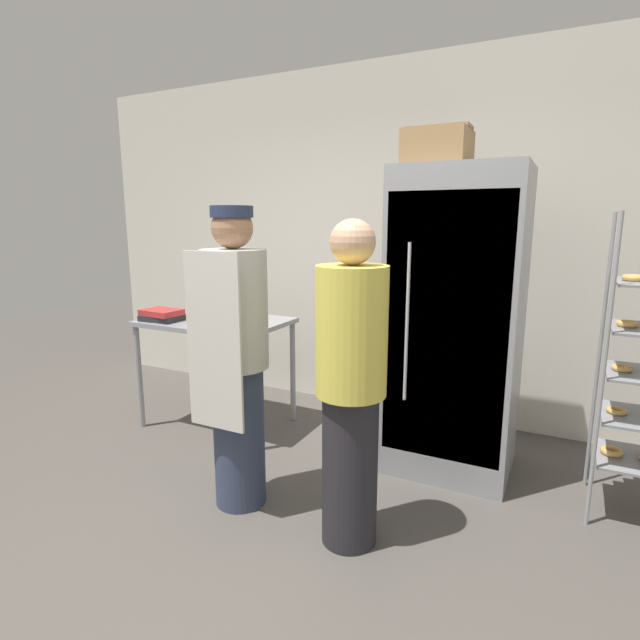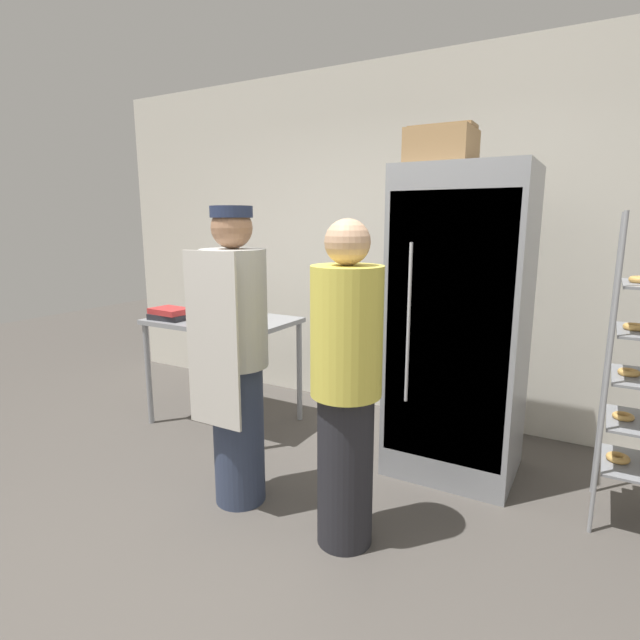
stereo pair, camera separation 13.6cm
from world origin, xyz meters
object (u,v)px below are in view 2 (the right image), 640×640
Objects in this scene: donut_box at (230,318)px; person_baker at (235,355)px; binder_stack at (170,314)px; cardboard_storage_box at (442,146)px; refrigerator at (459,325)px; blender_pitcher at (230,299)px; person_customer at (346,386)px.

donut_box is 1.02m from person_baker.
binder_stack is at bearing -168.93° from donut_box.
person_baker is at bearing -131.12° from cardboard_storage_box.
refrigerator is 1.93m from blender_pitcher.
binder_stack is 2.03m from person_customer.
binder_stack is 0.18× the size of person_baker.
person_baker is (1.19, -0.66, -0.02)m from binder_stack.
refrigerator reaches higher than person_customer.
refrigerator reaches higher than donut_box.
blender_pitcher is 0.72× the size of cardboard_storage_box.
blender_pitcher is at bearing 129.92° from donut_box.
refrigerator is 7.28× the size of donut_box.
donut_box is at bearing 11.07° from binder_stack.
person_baker is 0.72m from person_customer.
cardboard_storage_box reaches higher than person_baker.
binder_stack is 2.36m from cardboard_storage_box.
blender_pitcher is 2.09m from cardboard_storage_box.
cardboard_storage_box reaches higher than refrigerator.
cardboard_storage_box is (-0.15, -0.05, 1.09)m from refrigerator.
person_baker is (-0.99, -1.01, -0.09)m from refrigerator.
refrigerator is at bearing 8.95° from binder_stack.
refrigerator is at bearing 45.50° from person_baker.
person_baker is (0.67, -0.77, -0.02)m from donut_box.
cardboard_storage_box is at bearing 48.88° from person_baker.
blender_pitcher is at bearing 130.80° from person_baker.
blender_pitcher is 0.50m from binder_stack.
person_baker is at bearing 176.81° from person_customer.
blender_pitcher is 0.16× the size of person_baker.
blender_pitcher is (-0.27, 0.32, 0.08)m from donut_box.
cardboard_storage_box is 0.23× the size of person_customer.
cardboard_storage_box is (1.51, 0.19, 1.16)m from donut_box.
person_baker is at bearing -134.50° from refrigerator.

